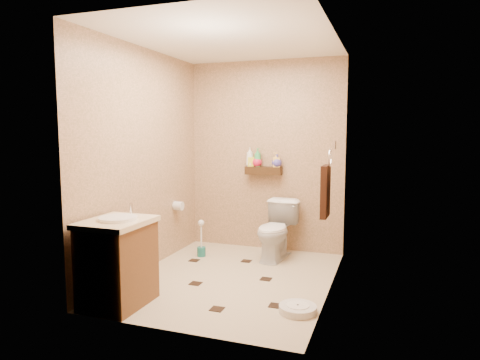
% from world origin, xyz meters
% --- Properties ---
extents(ground, '(2.50, 2.50, 0.00)m').
position_xyz_m(ground, '(0.00, 0.00, 0.00)').
color(ground, '#C6AF90').
rests_on(ground, ground).
extents(wall_back, '(2.00, 0.04, 2.40)m').
position_xyz_m(wall_back, '(0.00, 1.25, 1.20)').
color(wall_back, tan).
rests_on(wall_back, ground).
extents(wall_front, '(2.00, 0.04, 2.40)m').
position_xyz_m(wall_front, '(0.00, -1.25, 1.20)').
color(wall_front, tan).
rests_on(wall_front, ground).
extents(wall_left, '(0.04, 2.50, 2.40)m').
position_xyz_m(wall_left, '(-1.00, 0.00, 1.20)').
color(wall_left, tan).
rests_on(wall_left, ground).
extents(wall_right, '(0.04, 2.50, 2.40)m').
position_xyz_m(wall_right, '(1.00, 0.00, 1.20)').
color(wall_right, tan).
rests_on(wall_right, ground).
extents(ceiling, '(2.00, 2.50, 0.02)m').
position_xyz_m(ceiling, '(0.00, 0.00, 2.40)').
color(ceiling, white).
rests_on(ceiling, wall_back).
extents(wall_shelf, '(0.46, 0.14, 0.10)m').
position_xyz_m(wall_shelf, '(0.00, 1.17, 1.02)').
color(wall_shelf, '#3A250F').
rests_on(wall_shelf, wall_back).
extents(floor_accents, '(1.35, 1.48, 0.01)m').
position_xyz_m(floor_accents, '(0.03, -0.07, 0.00)').
color(floor_accents, black).
rests_on(floor_accents, ground).
extents(toilet, '(0.45, 0.71, 0.69)m').
position_xyz_m(toilet, '(0.26, 0.83, 0.34)').
color(toilet, white).
rests_on(toilet, ground).
extents(vanity, '(0.52, 0.62, 0.88)m').
position_xyz_m(vanity, '(-0.70, -0.95, 0.39)').
color(vanity, brown).
rests_on(vanity, ground).
extents(bathroom_scale, '(0.35, 0.35, 0.06)m').
position_xyz_m(bathroom_scale, '(0.82, -0.59, 0.03)').
color(bathroom_scale, silver).
rests_on(bathroom_scale, ground).
extents(toilet_brush, '(0.10, 0.10, 0.45)m').
position_xyz_m(toilet_brush, '(-0.62, 0.62, 0.16)').
color(toilet_brush, '#19645F').
rests_on(toilet_brush, ground).
extents(towel_ring, '(0.12, 0.30, 0.76)m').
position_xyz_m(towel_ring, '(0.91, 0.25, 0.95)').
color(towel_ring, silver).
rests_on(towel_ring, wall_right).
extents(toilet_paper, '(0.12, 0.11, 0.12)m').
position_xyz_m(toilet_paper, '(-0.94, 0.65, 0.60)').
color(toilet_paper, silver).
rests_on(toilet_paper, wall_left).
extents(bottle_a, '(0.12, 0.12, 0.25)m').
position_xyz_m(bottle_a, '(-0.18, 1.17, 1.19)').
color(bottle_a, white).
rests_on(bottle_a, wall_shelf).
extents(bottle_b, '(0.11, 0.11, 0.18)m').
position_xyz_m(bottle_b, '(-0.17, 1.17, 1.16)').
color(bottle_b, yellow).
rests_on(bottle_b, wall_shelf).
extents(bottle_c, '(0.17, 0.17, 0.16)m').
position_xyz_m(bottle_c, '(-0.08, 1.17, 1.15)').
color(bottle_c, red).
rests_on(bottle_c, wall_shelf).
extents(bottle_d, '(0.12, 0.12, 0.23)m').
position_xyz_m(bottle_d, '(-0.08, 1.17, 1.19)').
color(bottle_d, green).
rests_on(bottle_d, wall_shelf).
extents(bottle_e, '(0.11, 0.10, 0.18)m').
position_xyz_m(bottle_e, '(0.17, 1.17, 1.16)').
color(bottle_e, '#FCCB54').
rests_on(bottle_e, wall_shelf).
extents(bottle_f, '(0.17, 0.17, 0.16)m').
position_xyz_m(bottle_f, '(0.17, 1.17, 1.15)').
color(bottle_f, '#4942A5').
rests_on(bottle_f, wall_shelf).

